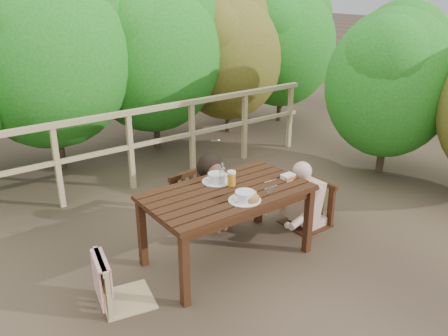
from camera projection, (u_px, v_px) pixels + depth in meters
ground at (227, 257)px, 4.40m from camera, size 60.00×60.00×0.00m
table at (227, 225)px, 4.27m from camera, size 1.49×0.84×0.69m
chair_left at (124, 256)px, 3.65m from camera, size 0.49×0.49×0.84m
chair_far at (200, 180)px, 4.85m from camera, size 0.56×0.56×1.00m
chair_right at (308, 186)px, 4.83m from camera, size 0.45×0.45×0.89m
woman at (199, 169)px, 4.82m from camera, size 0.58×0.68×1.25m
diner_right at (311, 171)px, 4.79m from camera, size 0.61×0.50×1.22m
railing at (131, 150)px, 5.70m from camera, size 5.60×0.10×1.01m
hedge_row at (111, 24)px, 6.30m from camera, size 6.60×1.60×3.80m
soup_near at (245, 197)px, 3.93m from camera, size 0.28×0.28×0.09m
soup_far at (217, 178)px, 4.31m from camera, size 0.28×0.28×0.09m
bread_roll at (252, 199)px, 3.91m from camera, size 0.14×0.11×0.08m
beer_glass at (231, 179)px, 4.22m from camera, size 0.08×0.08×0.15m
bottle at (222, 175)px, 4.19m from camera, size 0.06×0.06×0.23m
tumbler at (271, 192)px, 4.05m from camera, size 0.06×0.06×0.07m
butter_tub at (288, 177)px, 4.38m from camera, size 0.13×0.10×0.06m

